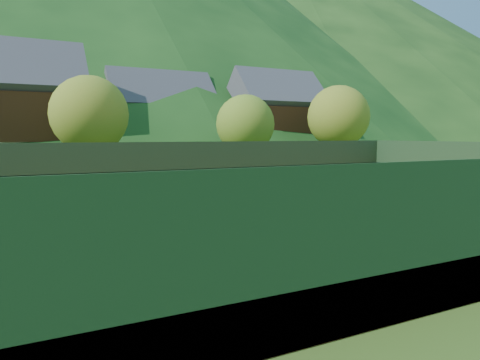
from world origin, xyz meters
name	(u,v)px	position (x,y,z in m)	size (l,w,h in m)	color
ground	(242,210)	(0.00, 0.00, 0.00)	(400.00, 400.00, 0.00)	#2E4B17
clay_court	(242,210)	(0.00, 0.00, 0.01)	(40.00, 24.00, 0.02)	#B34E1D
mountain_far_right	(270,35)	(90.00, 150.00, 47.50)	(260.00, 260.00, 95.00)	#183613
coach	(198,201)	(-2.81, -1.65, 0.89)	(0.63, 0.41, 1.73)	#1945A3
student_a	(263,187)	(2.28, 2.02, 0.77)	(0.73, 0.57, 1.51)	orange
student_b	(283,185)	(3.80, 2.50, 0.74)	(0.84, 0.35, 1.44)	orange
student_c	(288,184)	(4.64, 3.26, 0.68)	(0.65, 0.42, 1.33)	orange
student_d	(350,184)	(8.05, 1.87, 0.66)	(0.83, 0.48, 1.29)	orange
tennis_ball_0	(62,252)	(-8.06, -4.16, 0.05)	(0.07, 0.07, 0.07)	#D1E726
tennis_ball_1	(76,237)	(-7.49, -2.25, 0.05)	(0.07, 0.07, 0.07)	#D1E726
tennis_ball_2	(122,226)	(-5.74, -1.23, 0.05)	(0.07, 0.07, 0.07)	#D1E726
tennis_ball_3	(249,221)	(-0.98, -2.57, 0.05)	(0.07, 0.07, 0.07)	#D1E726
tennis_ball_4	(329,208)	(3.75, -1.62, 0.05)	(0.07, 0.07, 0.07)	#D1E726
tennis_ball_5	(365,219)	(3.54, -4.28, 0.05)	(0.07, 0.07, 0.07)	#D1E726
tennis_ball_6	(363,235)	(1.45, -6.42, 0.05)	(0.07, 0.07, 0.07)	#D1E726
tennis_ball_7	(85,229)	(-7.08, -1.18, 0.05)	(0.07, 0.07, 0.07)	#D1E726
tennis_ball_8	(312,275)	(-2.72, -9.16, 0.05)	(0.07, 0.07, 0.07)	#D1E726
tennis_ball_9	(283,219)	(0.49, -2.75, 0.05)	(0.07, 0.07, 0.07)	#D1E726
tennis_ball_10	(339,208)	(4.18, -1.84, 0.05)	(0.07, 0.07, 0.07)	#D1E726
tennis_ball_11	(405,229)	(3.47, -6.43, 0.05)	(0.07, 0.07, 0.07)	#D1E726
tennis_ball_12	(180,227)	(-3.85, -2.42, 0.05)	(0.07, 0.07, 0.07)	#D1E726
tennis_ball_13	(339,245)	(-0.18, -7.10, 0.05)	(0.07, 0.07, 0.07)	#D1E726
tennis_ball_14	(177,222)	(-3.65, -1.42, 0.05)	(0.07, 0.07, 0.07)	#D1E726
tennis_ball_15	(230,282)	(-4.75, -8.70, 0.05)	(0.07, 0.07, 0.07)	#D1E726
tennis_ball_16	(351,228)	(1.82, -5.38, 0.05)	(0.07, 0.07, 0.07)	#D1E726
tennis_ball_17	(370,269)	(-1.10, -9.43, 0.05)	(0.07, 0.07, 0.07)	#D1E726
tennis_ball_18	(88,267)	(-7.57, -5.94, 0.05)	(0.07, 0.07, 0.07)	#D1E726
tennis_ball_19	(342,211)	(3.88, -2.39, 0.05)	(0.07, 0.07, 0.07)	#D1E726
court_lines	(242,210)	(0.00, 0.00, 0.02)	(23.83, 11.03, 0.00)	silver
tennis_net	(242,199)	(0.00, 0.00, 0.52)	(0.10, 12.07, 1.10)	black
perimeter_fence	(242,183)	(0.00, 0.00, 1.27)	(40.40, 24.24, 3.00)	#15301C
ball_hopper	(158,218)	(-5.09, -3.88, 0.77)	(0.57, 0.57, 1.00)	black
chalet_left	(11,113)	(-10.00, 30.00, 5.65)	(13.80, 9.93, 12.92)	beige
chalet_mid	(160,123)	(6.00, 34.00, 4.99)	(12.65, 8.82, 11.45)	beige
chalet_right	(275,121)	(20.00, 30.00, 5.26)	(11.50, 8.82, 11.91)	beige
tree_b	(90,114)	(-4.00, 20.00, 5.19)	(6.40, 6.40, 8.40)	#3C2918
tree_c	(245,124)	(10.00, 19.00, 4.54)	(5.60, 5.60, 7.35)	#402919
tree_d	(338,117)	(22.00, 20.00, 5.52)	(6.80, 6.80, 8.93)	#3F2A19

